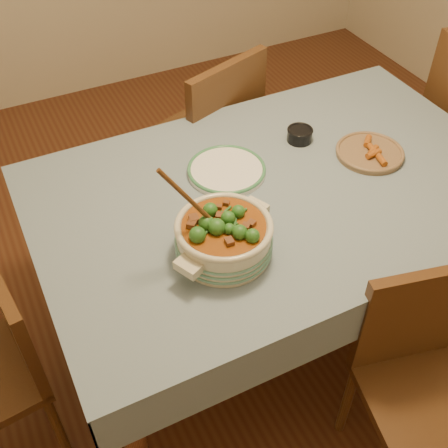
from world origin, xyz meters
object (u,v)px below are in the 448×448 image
object	(u,v)px
white_plate	(227,170)
chair_far	(210,137)
condiment_bowl	(300,134)
dining_table	(278,207)
fried_plate	(370,152)
stew_casserole	(224,235)
chair_near	(421,371)

from	to	relation	value
white_plate	chair_far	distance (m)	0.61
chair_far	condiment_bowl	bearing A→B (deg)	88.75
condiment_bowl	white_plate	bearing A→B (deg)	-170.95
dining_table	chair_far	distance (m)	0.70
condiment_bowl	fried_plate	size ratio (longest dim) A/B	0.42
chair_far	fried_plate	bearing A→B (deg)	97.39
white_plate	condiment_bowl	distance (m)	0.34
stew_casserole	white_plate	bearing A→B (deg)	62.11
dining_table	condiment_bowl	world-z (taller)	condiment_bowl
stew_casserole	white_plate	world-z (taller)	stew_casserole
dining_table	chair_near	xyz separation A→B (m)	(0.13, -0.67, -0.20)
white_plate	condiment_bowl	xyz separation A→B (m)	(0.33, 0.05, 0.02)
dining_table	chair_near	size ratio (longest dim) A/B	2.06
condiment_bowl	chair_far	world-z (taller)	chair_far
fried_plate	chair_far	distance (m)	0.79
white_plate	chair_far	xyz separation A→B (m)	(0.18, 0.53, -0.24)
white_plate	chair_near	distance (m)	0.91
dining_table	chair_near	world-z (taller)	chair_near
dining_table	chair_near	distance (m)	0.71
fried_plate	dining_table	bearing A→B (deg)	-178.48
white_plate	chair_near	world-z (taller)	chair_near
stew_casserole	white_plate	xyz separation A→B (m)	(0.18, 0.34, -0.06)
dining_table	fried_plate	xyz separation A→B (m)	(0.38, 0.01, 0.11)
chair_near	fried_plate	bearing A→B (deg)	82.27
dining_table	condiment_bowl	distance (m)	0.31
chair_far	white_plate	bearing A→B (deg)	51.98
condiment_bowl	fried_plate	world-z (taller)	condiment_bowl
chair_near	chair_far	bearing A→B (deg)	106.10
condiment_bowl	chair_near	distance (m)	0.93
condiment_bowl	chair_far	xyz separation A→B (m)	(-0.15, 0.48, -0.26)
stew_casserole	chair_near	distance (m)	0.75
chair_near	white_plate	bearing A→B (deg)	120.41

